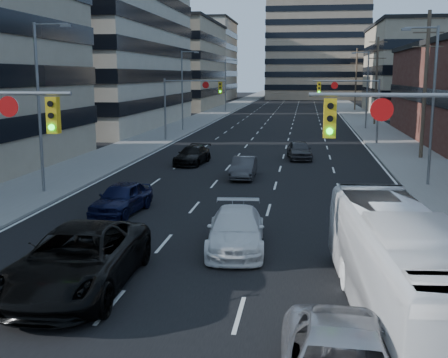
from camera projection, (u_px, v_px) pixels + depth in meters
name	position (u px, v px, depth m)	size (l,w,h in m)	color
road_surface	(291.00, 101.00, 135.94)	(18.00, 300.00, 0.02)	black
sidewalk_left	(244.00, 101.00, 137.55)	(5.00, 300.00, 0.15)	slate
sidewalk_right	(340.00, 101.00, 134.31)	(5.00, 300.00, 0.15)	slate
office_left_mid	(59.00, 12.00, 69.08)	(26.00, 34.00, 28.00)	#ADA089
office_left_far	(164.00, 66.00, 108.67)	(20.00, 30.00, 16.00)	gray
office_right_far	(442.00, 71.00, 90.28)	(22.00, 28.00, 14.00)	gray
bg_block_left	(186.00, 61.00, 147.79)	(24.00, 24.00, 20.00)	#ADA089
bg_block_right	(430.00, 76.00, 130.35)	(22.00, 22.00, 12.00)	gray
signal_far_left	(188.00, 97.00, 53.53)	(6.09, 0.33, 6.00)	slate
signal_far_right	(353.00, 98.00, 51.37)	(6.09, 0.33, 6.00)	slate
utility_pole_block	(425.00, 83.00, 41.71)	(2.20, 0.28, 11.00)	#4C3D2D
utility_pole_midblock	(376.00, 79.00, 70.90)	(2.20, 0.28, 11.00)	#4C3D2D
utility_pole_distant	(356.00, 78.00, 100.09)	(2.20, 0.28, 11.00)	#4C3D2D
streetlight_left_near	(41.00, 100.00, 29.45)	(2.03, 0.22, 9.00)	slate
streetlight_left_mid	(184.00, 86.00, 63.50)	(2.03, 0.22, 9.00)	slate
streetlight_left_far	(226.00, 82.00, 97.56)	(2.03, 0.22, 9.00)	slate
streetlight_right_near	(430.00, 98.00, 31.40)	(2.03, 0.22, 9.00)	slate
streetlight_right_far	(366.00, 86.00, 65.46)	(2.03, 0.22, 9.00)	slate
black_pickup	(78.00, 260.00, 16.71)	(3.09, 6.70, 1.86)	black
white_van	(236.00, 230.00, 20.63)	(2.05, 5.03, 1.46)	silver
transit_bus	(402.00, 267.00, 14.52)	(2.41, 10.32, 2.87)	white
sedan_blue	(122.00, 198.00, 25.95)	(1.73, 4.30, 1.47)	black
sedan_grey_center	(244.00, 168.00, 34.90)	(1.38, 3.97, 1.31)	#353537
sedan_black_far	(192.00, 155.00, 40.34)	(1.82, 4.48, 1.30)	black
sedan_grey_right	(299.00, 150.00, 42.72)	(1.68, 4.18, 1.42)	#353537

